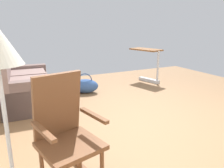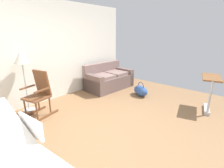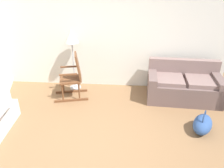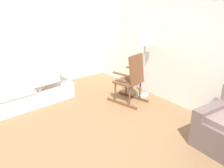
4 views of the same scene
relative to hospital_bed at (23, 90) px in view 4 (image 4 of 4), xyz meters
The scene contains 6 objects.
ground_plane 2.10m from the hospital_bed, ahead, with size 6.83×6.83×0.00m, color olive.
back_wall 3.45m from the hospital_bed, 50.94° to the left, with size 5.66×0.10×2.70m, color silver.
side_wall 1.27m from the hospital_bed, 168.17° to the left, with size 0.10×4.90×2.70m, color silver.
hospital_bed is the anchor object (origin of this frame).
rocking_chair 2.25m from the hospital_bed, 53.80° to the left, with size 0.85×0.63×1.05m.
floor_lamp 2.73m from the hospital_bed, 61.24° to the left, with size 0.34×0.34×1.48m.
Camera 4 is at (2.76, -1.52, 2.25)m, focal length 39.18 mm.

